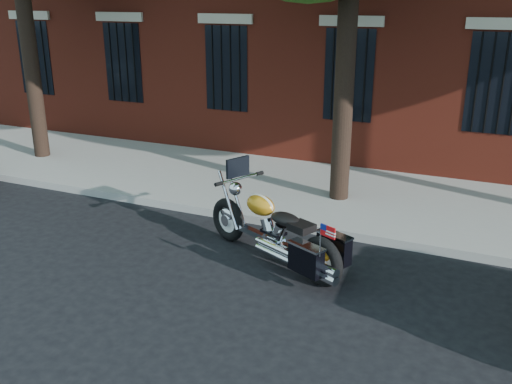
% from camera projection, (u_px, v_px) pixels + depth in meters
% --- Properties ---
extents(ground, '(120.00, 120.00, 0.00)m').
position_uv_depth(ground, '(254.00, 259.00, 8.82)').
color(ground, black).
rests_on(ground, ground).
extents(curb, '(40.00, 0.16, 0.15)m').
position_uv_depth(curb, '(286.00, 224.00, 9.98)').
color(curb, gray).
rests_on(curb, ground).
extents(sidewalk, '(40.00, 3.60, 0.15)m').
position_uv_depth(sidewalk, '(320.00, 192.00, 11.60)').
color(sidewalk, gray).
rests_on(sidewalk, ground).
extents(motorcycle, '(2.62, 1.65, 1.48)m').
position_uv_depth(motorcycle, '(278.00, 234.00, 8.49)').
color(motorcycle, black).
rests_on(motorcycle, ground).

